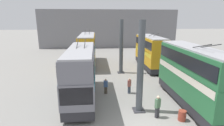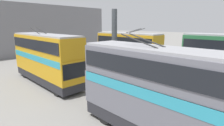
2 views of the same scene
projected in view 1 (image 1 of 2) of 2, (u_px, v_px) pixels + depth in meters
The scene contains 12 objects.
ground_plane at pixel (146, 126), 12.52m from camera, with size 240.00×240.00×0.00m, color gray.
depot_back_wall at pixel (109, 29), 45.21m from camera, with size 0.50×36.00×9.82m.
support_column_near at pixel (140, 70), 13.81m from camera, with size 0.95×0.95×7.43m.
support_column_far at pixel (121, 48), 24.13m from camera, with size 0.95×0.95×7.43m.
bus_left_near at pixel (193, 73), 15.10m from camera, with size 9.54×2.54×5.80m.
bus_left_far at pixel (150, 50), 27.03m from camera, with size 9.08×2.54×5.55m.
bus_right_mid at pixel (81, 71), 16.26m from camera, with size 9.18×2.54×5.50m.
bus_right_far at pixel (87, 48), 28.69m from camera, with size 10.61×2.54×5.67m.
person_by_right_row at pixel (106, 86), 17.85m from camera, with size 0.29×0.45×1.59m.
person_aisle_midway at pixel (129, 85), 17.90m from camera, with size 0.48×0.43×1.66m.
person_aisle_foreground at pixel (158, 106), 13.42m from camera, with size 0.42×0.48×1.83m.
oil_drum at pixel (182, 115), 13.17m from camera, with size 0.60×0.60×0.80m.
Camera 1 is at (-10.75, 3.45, 7.48)m, focal length 28.00 mm.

